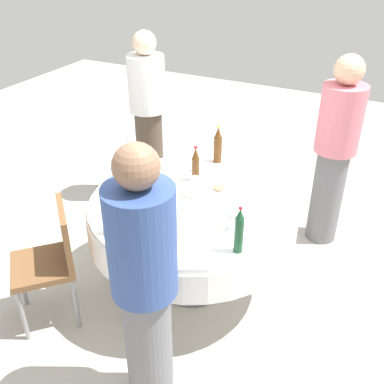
% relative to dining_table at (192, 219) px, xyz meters
% --- Properties ---
extents(ground_plane, '(10.00, 10.00, 0.00)m').
position_rel_dining_table_xyz_m(ground_plane, '(0.00, 0.00, -0.59)').
color(ground_plane, '#B7B2A8').
extents(dining_table, '(1.47, 1.47, 0.74)m').
position_rel_dining_table_xyz_m(dining_table, '(0.00, 0.00, 0.00)').
color(dining_table, white).
rests_on(dining_table, ground_plane).
extents(bottle_brown_inner, '(0.06, 0.06, 0.28)m').
position_rel_dining_table_xyz_m(bottle_brown_inner, '(0.29, 0.12, 0.27)').
color(bottle_brown_inner, '#593314').
rests_on(bottle_brown_inner, dining_table).
extents(bottle_brown_near, '(0.06, 0.06, 0.30)m').
position_rel_dining_table_xyz_m(bottle_brown_near, '(-0.53, 0.22, 0.29)').
color(bottle_brown_near, '#593314').
rests_on(bottle_brown_near, dining_table).
extents(bottle_dark_green_right, '(0.06, 0.06, 0.31)m').
position_rel_dining_table_xyz_m(bottle_dark_green_right, '(-0.37, -0.49, 0.29)').
color(bottle_dark_green_right, '#194728').
rests_on(bottle_dark_green_right, dining_table).
extents(bottle_clear_rear, '(0.06, 0.06, 0.32)m').
position_rel_dining_table_xyz_m(bottle_clear_rear, '(-0.41, 0.15, 0.29)').
color(bottle_clear_rear, silver).
rests_on(bottle_clear_rear, dining_table).
extents(bottle_brown_outer, '(0.07, 0.07, 0.31)m').
position_rel_dining_table_xyz_m(bottle_brown_outer, '(0.64, 0.09, 0.29)').
color(bottle_brown_outer, '#593314').
rests_on(bottle_brown_outer, dining_table).
extents(bottle_green_west, '(0.07, 0.07, 0.26)m').
position_rel_dining_table_xyz_m(bottle_green_west, '(-0.23, 0.04, 0.27)').
color(bottle_green_west, '#2D6B38').
rests_on(bottle_green_west, dining_table).
extents(wine_glass_rear, '(0.07, 0.07, 0.16)m').
position_rel_dining_table_xyz_m(wine_glass_rear, '(0.06, 0.01, 0.26)').
color(wine_glass_rear, white).
rests_on(wine_glass_rear, dining_table).
extents(wine_glass_outer, '(0.07, 0.07, 0.14)m').
position_rel_dining_table_xyz_m(wine_glass_outer, '(-0.14, 0.29, 0.24)').
color(wine_glass_outer, white).
rests_on(wine_glass_outer, dining_table).
extents(wine_glass_west, '(0.07, 0.07, 0.14)m').
position_rel_dining_table_xyz_m(wine_glass_west, '(-0.19, -0.36, 0.25)').
color(wine_glass_west, white).
rests_on(wine_glass_west, dining_table).
extents(plate_left, '(0.21, 0.21, 0.04)m').
position_rel_dining_table_xyz_m(plate_left, '(0.22, -0.11, 0.16)').
color(plate_left, white).
rests_on(plate_left, dining_table).
extents(plate_front, '(0.26, 0.26, 0.02)m').
position_rel_dining_table_xyz_m(plate_front, '(0.29, 0.46, 0.15)').
color(plate_front, white).
rests_on(plate_front, dining_table).
extents(knife_near, '(0.12, 0.15, 0.00)m').
position_rel_dining_table_xyz_m(knife_near, '(0.17, -0.43, 0.15)').
color(knife_near, silver).
rests_on(knife_near, dining_table).
extents(fork_right, '(0.09, 0.17, 0.00)m').
position_rel_dining_table_xyz_m(fork_right, '(0.10, 0.23, 0.15)').
color(fork_right, silver).
rests_on(fork_right, dining_table).
extents(folded_napkin, '(0.21, 0.21, 0.02)m').
position_rel_dining_table_xyz_m(folded_napkin, '(0.48, 0.19, 0.16)').
color(folded_napkin, white).
rests_on(folded_napkin, dining_table).
extents(person_inner, '(0.34, 0.34, 1.63)m').
position_rel_dining_table_xyz_m(person_inner, '(-0.97, -0.22, 0.26)').
color(person_inner, slate).
rests_on(person_inner, ground_plane).
extents(person_near, '(0.34, 0.34, 1.61)m').
position_rel_dining_table_xyz_m(person_near, '(1.05, -0.75, 0.25)').
color(person_near, slate).
rests_on(person_near, ground_plane).
extents(person_right, '(0.34, 0.34, 1.63)m').
position_rel_dining_table_xyz_m(person_right, '(1.02, 0.98, 0.26)').
color(person_right, '#4C3F33').
rests_on(person_right, ground_plane).
extents(chair_west, '(0.57, 0.57, 0.87)m').
position_rel_dining_table_xyz_m(chair_west, '(-0.70, 0.68, -0.08)').
color(chair_west, brown).
rests_on(chair_west, ground_plane).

